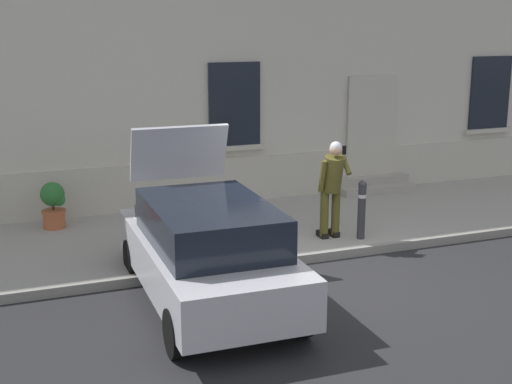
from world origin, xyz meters
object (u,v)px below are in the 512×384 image
Objects in this scene: hatchback_car_silver at (207,250)px; bollard_far_left at (140,231)px; person_on_phone at (332,183)px; bollard_near_person at (362,207)px; planter_terracotta at (54,204)px.

bollard_far_left is at bearing 112.94° from hatchback_car_silver.
person_on_phone is (2.78, 1.68, 0.35)m from hatchback_car_silver.
bollard_near_person is 3.89m from bollard_far_left.
planter_terracotta is at bearing 142.76° from person_on_phone.
hatchback_car_silver is 3.58m from bollard_near_person.
bollard_far_left is (-3.89, 0.00, 0.00)m from bollard_near_person.
planter_terracotta is (-4.93, 2.61, -0.11)m from bollard_near_person.
person_on_phone is at bearing 157.80° from bollard_near_person.
person_on_phone reaches higher than bollard_far_left.
planter_terracotta is (-1.67, 4.09, -0.19)m from hatchback_car_silver.
hatchback_car_silver is 3.92× the size of bollard_near_person.
hatchback_car_silver reaches higher than person_on_phone.
hatchback_car_silver is at bearing -155.60° from bollard_near_person.
bollard_far_left is at bearing -68.19° from planter_terracotta.
hatchback_car_silver is 4.76× the size of planter_terracotta.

